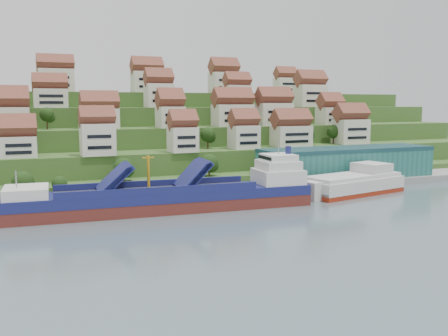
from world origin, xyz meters
name	(u,v)px	position (x,y,z in m)	size (l,w,h in m)	color
ground	(222,206)	(0.00, 0.00, 0.00)	(300.00, 300.00, 0.00)	slate
quay	(263,188)	(20.00, 15.00, 1.10)	(180.00, 14.00, 2.20)	gray
hillside	(132,139)	(0.00, 103.55, 10.66)	(260.00, 128.00, 31.00)	#2D4C1E
hillside_village	(166,109)	(3.55, 60.89, 24.61)	(155.31, 64.22, 29.14)	beige
hillside_trees	(144,135)	(-9.36, 43.53, 16.20)	(140.76, 61.91, 30.47)	#203E14
warehouse	(347,162)	(52.00, 17.00, 7.20)	(60.00, 15.00, 10.00)	#25675F
flagpole	(266,171)	(18.11, 10.00, 6.88)	(1.28, 0.16, 8.00)	gray
cargo_ship	(173,198)	(-13.27, -0.11, 3.20)	(75.85, 17.15, 16.64)	#5C231C
second_ship	(354,184)	(43.40, 1.53, 2.83)	(34.09, 18.11, 9.39)	maroon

